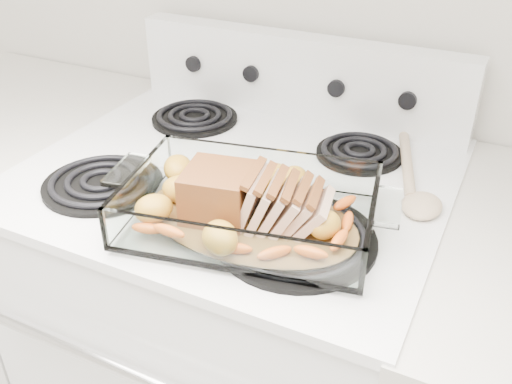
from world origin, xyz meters
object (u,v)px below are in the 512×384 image
at_px(electric_range, 240,341).
at_px(baking_dish, 250,213).
at_px(counter_left, 27,266).
at_px(pork_roast, 242,197).

bearing_deg(electric_range, baking_dish, -55.60).
xyz_separation_m(electric_range, counter_left, (-0.67, -0.00, -0.02)).
xyz_separation_m(electric_range, pork_roast, (0.10, -0.16, 0.51)).
distance_m(electric_range, pork_roast, 0.54).
height_order(baking_dish, pork_roast, pork_roast).
relative_size(counter_left, baking_dish, 2.43).
distance_m(baking_dish, pork_roast, 0.03).
distance_m(counter_left, pork_roast, 0.94).
bearing_deg(counter_left, baking_dish, -11.56).
height_order(counter_left, pork_roast, pork_roast).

